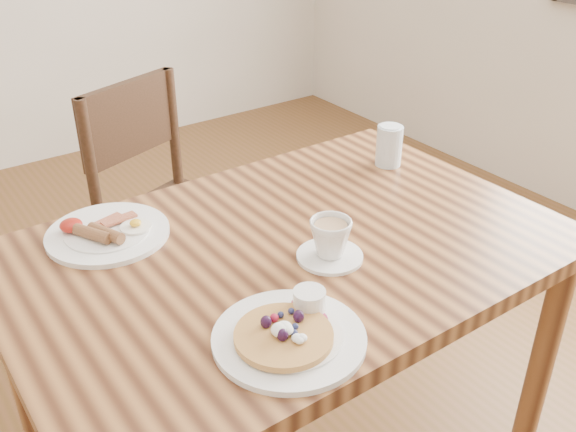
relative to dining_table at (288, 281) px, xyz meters
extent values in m
cube|color=#925A2E|center=(0.00, 0.00, 0.08)|extent=(1.20, 0.80, 0.04)
cylinder|color=#925A2E|center=(0.54, -0.34, -0.30)|extent=(0.06, 0.06, 0.71)
cylinder|color=#925A2E|center=(0.54, 0.34, -0.30)|extent=(0.06, 0.06, 0.71)
cylinder|color=#925A2E|center=(-0.54, 0.34, -0.30)|extent=(0.06, 0.06, 0.71)
cube|color=#3D2216|center=(0.08, 0.70, -0.20)|extent=(0.54, 0.54, 0.04)
cylinder|color=#3D2216|center=(-0.03, 0.47, -0.44)|extent=(0.04, 0.04, 0.43)
cylinder|color=#3D2216|center=(0.31, 0.60, -0.44)|extent=(0.04, 0.04, 0.43)
cylinder|color=#3D2216|center=(-0.15, 0.81, -0.44)|extent=(0.04, 0.04, 0.43)
cylinder|color=#3D2216|center=(0.19, 0.93, -0.44)|extent=(0.04, 0.04, 0.43)
cylinder|color=#3D2216|center=(0.19, 0.93, 0.01)|extent=(0.04, 0.04, 0.43)
cylinder|color=#3D2216|center=(-0.15, 0.81, 0.01)|extent=(0.04, 0.04, 0.43)
cube|color=#3D2216|center=(0.01, 0.88, 0.11)|extent=(0.37, 0.16, 0.24)
cylinder|color=white|center=(-0.18, -0.26, 0.10)|extent=(0.27, 0.27, 0.01)
cylinder|color=white|center=(-0.18, -0.26, 0.11)|extent=(0.19, 0.19, 0.01)
cylinder|color=#B22D59|center=(-0.13, -0.25, 0.12)|extent=(0.07, 0.07, 0.00)
cylinder|color=#C68C47|center=(-0.20, -0.27, 0.12)|extent=(0.17, 0.17, 0.01)
ellipsoid|color=white|center=(-0.20, -0.27, 0.14)|extent=(0.03, 0.03, 0.02)
ellipsoid|color=white|center=(-0.19, -0.30, 0.13)|extent=(0.02, 0.02, 0.01)
cylinder|color=white|center=(-0.11, -0.23, 0.13)|extent=(0.06, 0.06, 0.04)
cylinder|color=#591E07|center=(-0.11, -0.23, 0.15)|extent=(0.05, 0.05, 0.00)
sphere|color=black|center=(-0.17, -0.25, 0.14)|extent=(0.02, 0.02, 0.02)
sphere|color=#1E234C|center=(-0.17, -0.23, 0.13)|extent=(0.01, 0.01, 0.01)
sphere|color=#1E234C|center=(-0.18, -0.21, 0.13)|extent=(0.01, 0.01, 0.01)
sphere|color=#B21938|center=(-0.20, -0.23, 0.13)|extent=(0.02, 0.02, 0.02)
sphere|color=black|center=(-0.21, -0.24, 0.14)|extent=(0.02, 0.02, 0.02)
sphere|color=#1E234C|center=(-0.22, -0.26, 0.13)|extent=(0.01, 0.01, 0.01)
sphere|color=black|center=(-0.20, -0.27, 0.14)|extent=(0.02, 0.02, 0.02)
sphere|color=#1E234C|center=(-0.18, -0.28, 0.13)|extent=(0.01, 0.01, 0.01)
sphere|color=#1E234C|center=(-0.16, -0.27, 0.13)|extent=(0.01, 0.01, 0.01)
sphere|color=#1E234C|center=(-0.12, -0.31, 0.12)|extent=(0.01, 0.01, 0.01)
sphere|color=#B21938|center=(-0.10, -0.27, 0.12)|extent=(0.01, 0.01, 0.01)
cylinder|color=white|center=(-0.31, 0.26, 0.10)|extent=(0.27, 0.27, 0.01)
cylinder|color=white|center=(-0.31, 0.26, 0.11)|extent=(0.19, 0.19, 0.01)
cylinder|color=brown|center=(-0.35, 0.24, 0.13)|extent=(0.06, 0.10, 0.03)
cylinder|color=brown|center=(-0.32, 0.23, 0.13)|extent=(0.06, 0.10, 0.03)
cube|color=maroon|center=(-0.30, 0.29, 0.12)|extent=(0.08, 0.04, 0.01)
cube|color=maroon|center=(-0.27, 0.28, 0.12)|extent=(0.08, 0.03, 0.01)
cylinder|color=white|center=(-0.25, 0.23, 0.12)|extent=(0.07, 0.07, 0.00)
ellipsoid|color=yellow|center=(-0.25, 0.23, 0.13)|extent=(0.03, 0.03, 0.01)
ellipsoid|color=#A5190F|center=(-0.37, 0.30, 0.13)|extent=(0.05, 0.05, 0.03)
cylinder|color=white|center=(0.04, -0.09, 0.10)|extent=(0.14, 0.14, 0.01)
imported|color=white|center=(0.04, -0.09, 0.15)|extent=(0.12, 0.12, 0.08)
cylinder|color=tan|center=(0.04, -0.09, 0.18)|extent=(0.07, 0.07, 0.00)
cylinder|color=silver|center=(0.46, 0.18, 0.15)|extent=(0.07, 0.07, 0.11)
camera|label=1|loc=(-0.69, -0.96, 0.84)|focal=40.00mm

